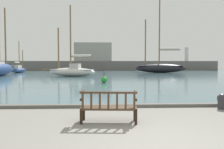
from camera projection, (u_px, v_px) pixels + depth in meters
The scene contains 10 objects.
ground_plane at pixel (153, 142), 4.73m from camera, with size 160.00×160.00×0.00m, color gray.
harbor_water at pixel (107, 72), 48.64m from camera, with size 100.00×80.00×0.08m, color #476670.
quay_edge_kerb at pixel (130, 105), 8.57m from camera, with size 40.00×0.30×0.12m, color #5B5954.
park_bench at pixel (109, 106), 6.26m from camera, with size 1.63×0.64×0.92m.
sailboat_outer_starboard at pixel (19, 70), 42.66m from camera, with size 1.81×5.76×6.18m.
sailboat_outer_port at pixel (160, 67), 42.33m from camera, with size 9.95×4.15×14.34m.
sailboat_mid_starboard at pixel (72, 70), 29.29m from camera, with size 7.80×3.71×9.48m.
mooring_bollard at pixel (222, 101), 8.19m from camera, with size 0.36×0.36×0.57m.
channel_buoy at pixel (104, 80), 19.00m from camera, with size 0.54×0.54×1.24m.
far_breakwater at pixel (105, 63), 57.80m from camera, with size 59.14×2.40×7.40m.
Camera 1 is at (-1.09, -4.62, 1.67)m, focal length 35.00 mm.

